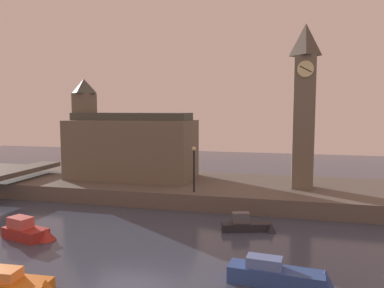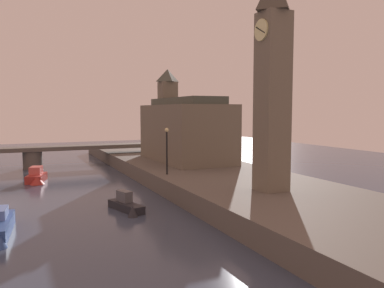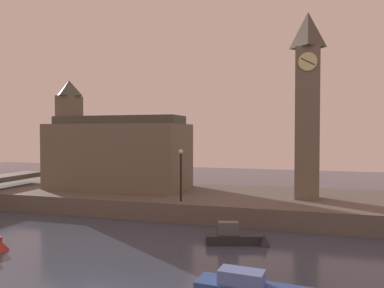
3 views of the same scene
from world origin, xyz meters
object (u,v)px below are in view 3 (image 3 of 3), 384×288
Objects in this scene: parliament_hall at (116,152)px; boat_barge_dark at (239,238)px; clock_tower at (307,103)px; streetlamp at (181,169)px.

boat_barge_dark is (14.18, -10.53, -4.62)m from parliament_hall.
parliament_hall is 3.24× the size of boat_barge_dark.
clock_tower reaches higher than boat_barge_dark.
boat_barge_dark is at bearing -42.92° from streetlamp.
parliament_hall is 18.26m from boat_barge_dark.
boat_barge_dark is (5.52, -5.13, -3.64)m from streetlamp.
clock_tower reaches higher than streetlamp.
boat_barge_dark is at bearing -36.61° from parliament_hall.
streetlamp is (8.66, -5.40, -0.98)m from parliament_hall.
streetlamp is (-9.59, -4.29, -5.38)m from clock_tower.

